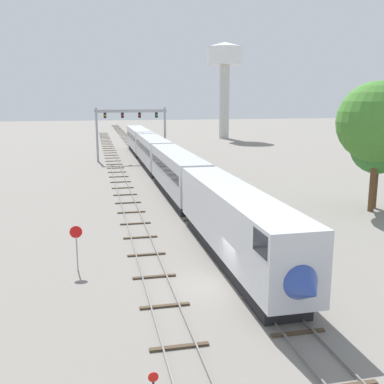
# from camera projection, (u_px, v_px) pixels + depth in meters

# --- Properties ---
(ground_plane) EXTENTS (400.00, 400.00, 0.00)m
(ground_plane) POSITION_uv_depth(u_px,v_px,m) (220.00, 286.00, 25.95)
(ground_plane) COLOR gray
(track_main) EXTENTS (2.60, 200.00, 0.16)m
(track_main) POSITION_uv_depth(u_px,v_px,m) (142.00, 156.00, 83.74)
(track_main) COLOR slate
(track_main) RESTS_ON ground
(track_near) EXTENTS (2.60, 160.00, 0.16)m
(track_near) POSITION_uv_depth(u_px,v_px,m) (118.00, 174.00, 63.46)
(track_near) COLOR slate
(track_near) RESTS_ON ground
(passenger_train) EXTENTS (3.04, 82.38, 4.80)m
(passenger_train) POSITION_uv_depth(u_px,v_px,m) (162.00, 160.00, 59.09)
(passenger_train) COLOR silver
(passenger_train) RESTS_ON ground
(signal_gantry) EXTENTS (12.10, 0.49, 9.00)m
(signal_gantry) POSITION_uv_depth(u_px,v_px,m) (131.00, 122.00, 76.52)
(signal_gantry) COLOR #999BA0
(signal_gantry) RESTS_ON ground
(water_tower) EXTENTS (9.16, 9.16, 24.56)m
(water_tower) POSITION_uv_depth(u_px,v_px,m) (225.00, 64.00, 117.06)
(water_tower) COLOR beige
(water_tower) RESTS_ON ground
(stop_sign) EXTENTS (0.76, 0.08, 2.88)m
(stop_sign) POSITION_uv_depth(u_px,v_px,m) (76.00, 242.00, 27.84)
(stop_sign) COLOR gray
(stop_sign) RESTS_ON ground
(trackside_tree_left) EXTENTS (7.41, 7.41, 12.09)m
(trackside_tree_left) POSITION_uv_depth(u_px,v_px,m) (378.00, 122.00, 41.32)
(trackside_tree_left) COLOR brown
(trackside_tree_left) RESTS_ON ground
(trackside_tree_mid) EXTENTS (5.16, 5.16, 8.55)m
(trackside_tree_mid) POSITION_uv_depth(u_px,v_px,m) (378.00, 147.00, 43.16)
(trackside_tree_mid) COLOR brown
(trackside_tree_mid) RESTS_ON ground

